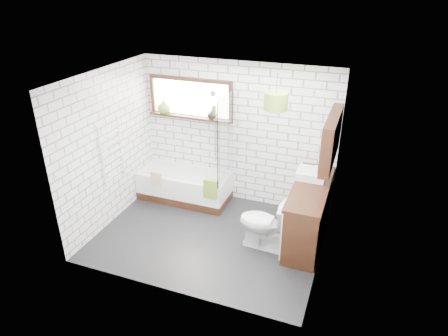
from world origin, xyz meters
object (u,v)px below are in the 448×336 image
at_px(bathtub, 185,185).
at_px(vanity, 309,213).
at_px(pendant, 276,101).
at_px(basin, 311,174).
at_px(toilet, 265,224).

xyz_separation_m(bathtub, vanity, (2.32, -0.46, 0.20)).
bearing_deg(pendant, basin, 11.69).
distance_m(vanity, basin, 0.59).
height_order(vanity, pendant, pendant).
distance_m(vanity, toilet, 0.71).
xyz_separation_m(vanity, basin, (-0.06, 0.27, 0.52)).
bearing_deg(bathtub, toilet, -26.92).
xyz_separation_m(vanity, pendant, (-0.65, 0.15, 1.64)).
xyz_separation_m(bathtub, pendant, (1.67, -0.31, 1.84)).
relative_size(vanity, toilet, 1.98).
relative_size(bathtub, toilet, 2.00).
relative_size(basin, toilet, 0.52).
bearing_deg(pendant, bathtub, 169.50).
distance_m(bathtub, pendant, 2.50).
height_order(bathtub, basin, basin).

